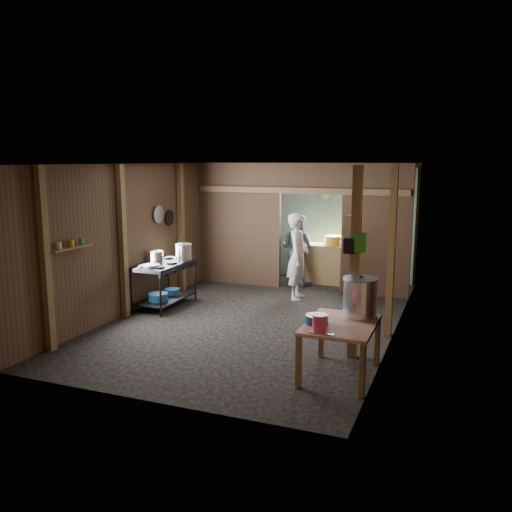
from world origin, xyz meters
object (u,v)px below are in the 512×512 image
at_px(prep_table, 340,349).
at_px(cook, 298,256).
at_px(stove_pot_large, 184,252).
at_px(pink_bucket, 320,323).
at_px(stock_pot, 360,298).
at_px(gas_range, 165,285).
at_px(yellow_tub, 333,240).

xyz_separation_m(prep_table, cook, (-1.60, 3.40, 0.50)).
xyz_separation_m(stove_pot_large, pink_bucket, (3.38, -2.85, -0.17)).
height_order(stove_pot_large, cook, cook).
relative_size(prep_table, cook, 0.69).
bearing_deg(stove_pot_large, pink_bucket, -40.18).
xyz_separation_m(prep_table, pink_bucket, (-0.16, -0.41, 0.44)).
bearing_deg(stock_pot, gas_range, 157.29).
bearing_deg(cook, stove_pot_large, 108.94).
bearing_deg(pink_bucket, yellow_tub, 101.75).
distance_m(prep_table, cook, 3.79).
relative_size(gas_range, pink_bucket, 6.84).
bearing_deg(stock_pot, prep_table, -112.93).
bearing_deg(gas_range, pink_bucket, -34.18).
relative_size(prep_table, stove_pot_large, 3.62).
xyz_separation_m(stove_pot_large, yellow_tub, (2.26, 2.51, -0.00)).
bearing_deg(pink_bucket, prep_table, 68.52).
bearing_deg(stove_pot_large, gas_range, -111.02).
height_order(gas_range, prep_table, gas_range).
bearing_deg(prep_table, gas_range, 151.74).
bearing_deg(stove_pot_large, prep_table, -34.54).
distance_m(stove_pot_large, cook, 2.17).
height_order(pink_bucket, cook, cook).
relative_size(prep_table, yellow_tub, 3.24).
height_order(stove_pot_large, stock_pot, stock_pot).
distance_m(prep_table, stove_pot_large, 4.34).
height_order(prep_table, stove_pot_large, stove_pot_large).
bearing_deg(pink_bucket, gas_range, 145.82).
bearing_deg(pink_bucket, stove_pot_large, 139.82).
distance_m(prep_table, pink_bucket, 0.63).
xyz_separation_m(gas_range, pink_bucket, (3.55, -2.41, 0.37)).
xyz_separation_m(prep_table, stock_pot, (0.16, 0.38, 0.58)).
bearing_deg(gas_range, prep_table, -28.26).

